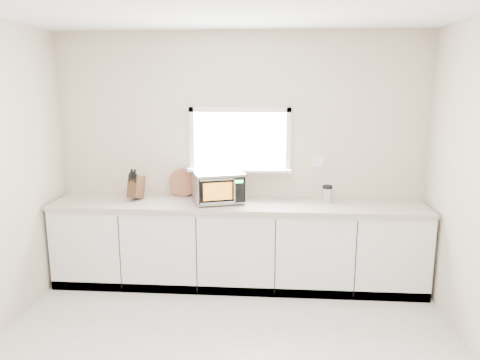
# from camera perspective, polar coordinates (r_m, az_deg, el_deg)

# --- Properties ---
(back_wall) EXTENTS (4.00, 0.17, 2.70)m
(back_wall) POSITION_cam_1_polar(r_m,az_deg,el_deg) (5.13, 0.00, 2.86)
(back_wall) COLOR beige
(back_wall) RESTS_ON ground
(cabinets) EXTENTS (3.92, 0.60, 0.88)m
(cabinets) POSITION_cam_1_polar(r_m,az_deg,el_deg) (5.08, -0.26, -8.03)
(cabinets) COLOR white
(cabinets) RESTS_ON ground
(countertop) EXTENTS (3.92, 0.64, 0.04)m
(countertop) POSITION_cam_1_polar(r_m,az_deg,el_deg) (4.93, -0.28, -3.04)
(countertop) COLOR #C0B09E
(countertop) RESTS_ON cabinets
(microwave) EXTENTS (0.60, 0.53, 0.32)m
(microwave) POSITION_cam_1_polar(r_m,az_deg,el_deg) (4.92, -2.62, -0.80)
(microwave) COLOR black
(microwave) RESTS_ON countertop
(knife_block) EXTENTS (0.16, 0.26, 0.34)m
(knife_block) POSITION_cam_1_polar(r_m,az_deg,el_deg) (5.15, -12.56, -0.74)
(knife_block) COLOR #4B2E1A
(knife_block) RESTS_ON countertop
(cutting_board) EXTENTS (0.31, 0.07, 0.30)m
(cutting_board) POSITION_cam_1_polar(r_m,az_deg,el_deg) (5.21, -6.98, -0.33)
(cutting_board) COLOR #925B38
(cutting_board) RESTS_ON countertop
(coffee_grinder) EXTENTS (0.12, 0.12, 0.19)m
(coffee_grinder) POSITION_cam_1_polar(r_m,az_deg,el_deg) (5.02, 10.59, -1.65)
(coffee_grinder) COLOR #B3B5BA
(coffee_grinder) RESTS_ON countertop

